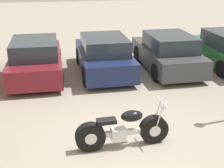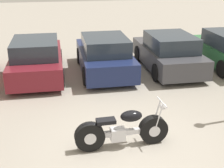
{
  "view_description": "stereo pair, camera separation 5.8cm",
  "coord_description": "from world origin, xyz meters",
  "px_view_note": "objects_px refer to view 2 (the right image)",
  "views": [
    {
      "loc": [
        -1.58,
        -6.29,
        4.07
      ],
      "look_at": [
        -0.04,
        1.82,
        0.85
      ],
      "focal_mm": 50.0,
      "sensor_mm": 36.0,
      "label": 1
    },
    {
      "loc": [
        -1.52,
        -6.3,
        4.07
      ],
      "look_at": [
        -0.04,
        1.82,
        0.85
      ],
      "focal_mm": 50.0,
      "sensor_mm": 36.0,
      "label": 2
    }
  ],
  "objects_px": {
    "parked_car_maroon": "(37,59)",
    "parked_car_dark_grey": "(168,53)",
    "parked_car_navy": "(104,56)",
    "motorcycle": "(121,130)"
  },
  "relations": [
    {
      "from": "motorcycle",
      "to": "parked_car_maroon",
      "type": "height_order",
      "value": "parked_car_maroon"
    },
    {
      "from": "motorcycle",
      "to": "parked_car_dark_grey",
      "type": "bearing_deg",
      "value": 59.97
    },
    {
      "from": "parked_car_navy",
      "to": "parked_car_maroon",
      "type": "bearing_deg",
      "value": -179.69
    },
    {
      "from": "motorcycle",
      "to": "parked_car_maroon",
      "type": "distance_m",
      "value": 5.74
    },
    {
      "from": "parked_car_navy",
      "to": "motorcycle",
      "type": "bearing_deg",
      "value": -94.86
    },
    {
      "from": "parked_car_dark_grey",
      "to": "parked_car_navy",
      "type": "bearing_deg",
      "value": 178.1
    },
    {
      "from": "motorcycle",
      "to": "parked_car_maroon",
      "type": "relative_size",
      "value": 0.53
    },
    {
      "from": "parked_car_maroon",
      "to": "parked_car_navy",
      "type": "xyz_separation_m",
      "value": [
        2.58,
        0.01,
        0.0
      ]
    },
    {
      "from": "parked_car_maroon",
      "to": "parked_car_dark_grey",
      "type": "relative_size",
      "value": 1.0
    },
    {
      "from": "parked_car_dark_grey",
      "to": "parked_car_maroon",
      "type": "bearing_deg",
      "value": 179.2
    }
  ]
}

